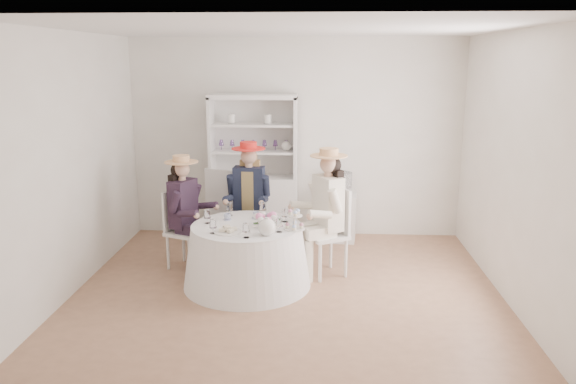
{
  "coord_description": "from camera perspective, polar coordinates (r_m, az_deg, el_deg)",
  "views": [
    {
      "loc": [
        0.32,
        -5.63,
        2.42
      ],
      "look_at": [
        0.0,
        0.1,
        1.05
      ],
      "focal_mm": 35.0,
      "sensor_mm": 36.0,
      "label": 1
    }
  ],
  "objects": [
    {
      "name": "tea_table",
      "position": [
        6.14,
        -4.19,
        -6.44
      ],
      "size": [
        1.39,
        1.39,
        0.68
      ],
      "rotation": [
        0.0,
        0.0,
        -0.33
      ],
      "color": "white",
      "rests_on": "ground"
    },
    {
      "name": "stemware_set",
      "position": [
        6.01,
        -4.26,
        -2.69
      ],
      "size": [
        0.92,
        0.92,
        0.15
      ],
      "color": "white",
      "rests_on": "tea_table"
    },
    {
      "name": "teacup_c",
      "position": [
        6.17,
        -2.15,
        -2.65
      ],
      "size": [
        0.11,
        0.11,
        0.07
      ],
      "primitive_type": "imported",
      "rotation": [
        0.0,
        0.0,
        -0.39
      ],
      "color": "white",
      "rests_on": "tea_table"
    },
    {
      "name": "wall_right",
      "position": [
        6.05,
        21.77,
        2.27
      ],
      "size": [
        0.0,
        4.5,
        4.5
      ],
      "primitive_type": "plane",
      "rotation": [
        1.57,
        0.0,
        -1.57
      ],
      "color": "silver",
      "rests_on": "ground"
    },
    {
      "name": "spare_chair",
      "position": [
        7.25,
        -6.38,
        -1.41
      ],
      "size": [
        0.57,
        0.57,
        1.07
      ],
      "rotation": [
        0.0,
        0.0,
        2.77
      ],
      "color": "silver",
      "rests_on": "ground"
    },
    {
      "name": "side_table",
      "position": [
        7.66,
        5.32,
        -2.53
      ],
      "size": [
        0.45,
        0.45,
        0.64
      ],
      "primitive_type": "cube",
      "rotation": [
        0.0,
        0.0,
        -0.1
      ],
      "color": "silver",
      "rests_on": "ground"
    },
    {
      "name": "ground",
      "position": [
        6.14,
        -0.05,
        -9.8
      ],
      "size": [
        4.5,
        4.5,
        0.0
      ],
      "primitive_type": "plane",
      "color": "#8B6045",
      "rests_on": "ground"
    },
    {
      "name": "guest_left",
      "position": [
        6.61,
        -10.44,
        -1.35
      ],
      "size": [
        0.56,
        0.51,
        1.35
      ],
      "rotation": [
        0.0,
        0.0,
        1.17
      ],
      "color": "silver",
      "rests_on": "ground"
    },
    {
      "name": "wall_left",
      "position": [
        6.28,
        -21.04,
        2.72
      ],
      "size": [
        0.0,
        4.5,
        4.5
      ],
      "primitive_type": "plane",
      "rotation": [
        1.57,
        0.0,
        1.57
      ],
      "color": "silver",
      "rests_on": "ground"
    },
    {
      "name": "wall_front",
      "position": [
        3.8,
        -1.77,
        -2.96
      ],
      "size": [
        4.5,
        0.0,
        4.5
      ],
      "primitive_type": "plane",
      "rotation": [
        -1.57,
        0.0,
        0.0
      ],
      "color": "silver",
      "rests_on": "ground"
    },
    {
      "name": "teacup_a",
      "position": [
        6.23,
        -6.18,
        -2.57
      ],
      "size": [
        0.1,
        0.1,
        0.06
      ],
      "primitive_type": "imported",
      "rotation": [
        0.0,
        0.0,
        0.28
      ],
      "color": "white",
      "rests_on": "tea_table"
    },
    {
      "name": "teacup_b",
      "position": [
        6.26,
        -3.25,
        -2.4
      ],
      "size": [
        0.09,
        0.09,
        0.07
      ],
      "primitive_type": "imported",
      "rotation": [
        0.0,
        0.0,
        0.28
      ],
      "color": "white",
      "rests_on": "tea_table"
    },
    {
      "name": "hutch",
      "position": [
        7.64,
        -3.42,
        0.39
      ],
      "size": [
        1.3,
        0.8,
        1.96
      ],
      "rotation": [
        0.0,
        0.0,
        -0.33
      ],
      "color": "silver",
      "rests_on": "ground"
    },
    {
      "name": "sandwich_plate",
      "position": [
        5.79,
        -6.12,
        -3.95
      ],
      "size": [
        0.29,
        0.29,
        0.06
      ],
      "rotation": [
        0.0,
        0.0,
        0.19
      ],
      "color": "white",
      "rests_on": "tea_table"
    },
    {
      "name": "guest_mid",
      "position": [
        6.88,
        -4.0,
        -0.08
      ],
      "size": [
        0.53,
        0.55,
        1.44
      ],
      "rotation": [
        0.0,
        0.0,
        -0.06
      ],
      "color": "silver",
      "rests_on": "ground"
    },
    {
      "name": "ceiling",
      "position": [
        5.65,
        -0.06,
        16.27
      ],
      "size": [
        4.5,
        4.5,
        0.0
      ],
      "primitive_type": "plane",
      "rotation": [
        3.14,
        0.0,
        0.0
      ],
      "color": "white",
      "rests_on": "wall_back"
    },
    {
      "name": "flower_bowl",
      "position": [
        6.0,
        -2.04,
        -3.17
      ],
      "size": [
        0.25,
        0.25,
        0.05
      ],
      "primitive_type": "imported",
      "rotation": [
        0.0,
        0.0,
        -0.25
      ],
      "color": "white",
      "rests_on": "tea_table"
    },
    {
      "name": "flower_arrangement",
      "position": [
        5.95,
        -2.24,
        -2.59
      ],
      "size": [
        0.21,
        0.2,
        0.08
      ],
      "rotation": [
        0.0,
        0.0,
        -0.02
      ],
      "color": "pink",
      "rests_on": "tea_table"
    },
    {
      "name": "table_teapot",
      "position": [
        5.67,
        -2.13,
        -3.6
      ],
      "size": [
        0.26,
        0.18,
        0.19
      ],
      "rotation": [
        0.0,
        0.0,
        -0.42
      ],
      "color": "white",
      "rests_on": "tea_table"
    },
    {
      "name": "guest_right",
      "position": [
        6.27,
        3.89,
        -1.34
      ],
      "size": [
        0.62,
        0.57,
        1.46
      ],
      "rotation": [
        0.0,
        0.0,
        -1.05
      ],
      "color": "silver",
      "rests_on": "ground"
    },
    {
      "name": "cupcake_stand",
      "position": [
        5.85,
        0.65,
        -3.09
      ],
      "size": [
        0.22,
        0.22,
        0.21
      ],
      "rotation": [
        0.0,
        0.0,
        -0.23
      ],
      "color": "white",
      "rests_on": "tea_table"
    },
    {
      "name": "wall_back",
      "position": [
        7.71,
        0.79,
        5.46
      ],
      "size": [
        4.5,
        0.0,
        4.5
      ],
      "primitive_type": "plane",
      "rotation": [
        1.57,
        0.0,
        0.0
      ],
      "color": "silver",
      "rests_on": "ground"
    },
    {
      "name": "hatbox",
      "position": [
        7.55,
        5.4,
        0.89
      ],
      "size": [
        0.35,
        0.35,
        0.3
      ],
      "primitive_type": "cylinder",
      "rotation": [
        0.0,
        0.0,
        0.21
      ],
      "color": "black",
      "rests_on": "side_table"
    }
  ]
}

